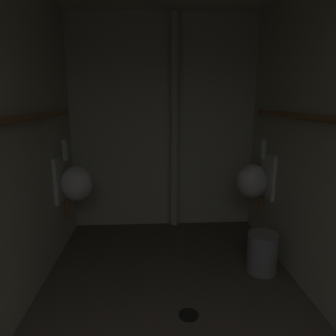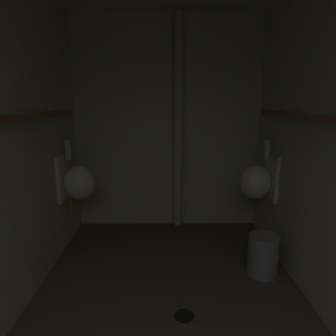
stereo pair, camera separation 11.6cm
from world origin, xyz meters
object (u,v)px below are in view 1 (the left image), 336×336
at_px(urinal_right_mid, 255,180).
at_px(floor_drain, 189,315).
at_px(standpipe_back_wall, 174,126).
at_px(waste_bin, 262,253).
at_px(urinal_left_mid, 74,183).

relative_size(urinal_right_mid, floor_drain, 5.39).
distance_m(standpipe_back_wall, waste_bin, 1.57).
distance_m(standpipe_back_wall, floor_drain, 1.92).
bearing_deg(floor_drain, standpipe_back_wall, 89.35).
distance_m(urinal_right_mid, standpipe_back_wall, 1.03).
xyz_separation_m(urinal_left_mid, standpipe_back_wall, (1.00, 0.47, 0.50)).
height_order(urinal_left_mid, floor_drain, urinal_left_mid).
distance_m(urinal_right_mid, floor_drain, 1.46).
relative_size(urinal_left_mid, urinal_right_mid, 1.00).
xyz_separation_m(urinal_right_mid, floor_drain, (-0.78, -1.03, -0.68)).
relative_size(floor_drain, waste_bin, 0.40).
height_order(standpipe_back_wall, waste_bin, standpipe_back_wall).
bearing_deg(urinal_right_mid, floor_drain, -127.06).
distance_m(urinal_left_mid, urinal_right_mid, 1.76).
bearing_deg(standpipe_back_wall, waste_bin, -55.93).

